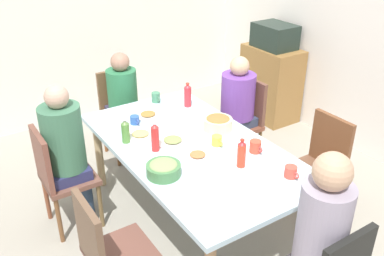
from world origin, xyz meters
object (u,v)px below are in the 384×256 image
object	(u,v)px
cup_1	(156,97)
bottle_0	(125,131)
bottle_3	(188,95)
bottle_2	(155,137)
chair_2	(243,118)
cup_4	(255,147)
chair_5	(58,174)
person_5	(66,146)
bowl_1	(218,123)
plate_1	(198,156)
chair_1	(121,108)
person_0	(319,236)
plate_2	(148,115)
cup_3	(217,141)
bowl_0	(164,169)
microwave	(275,36)
bottle_1	(242,154)
plate_3	(140,135)
person_1	(123,96)
cup_0	(291,172)
dining_table	(192,153)
cup_2	(135,120)
person_2	(237,102)
plate_0	(173,141)
chair_3	(108,250)
side_cabinet	(270,83)

from	to	relation	value
cup_1	bottle_0	size ratio (longest dim) A/B	0.57
bottle_3	bottle_2	bearing A→B (deg)	-49.15
chair_2	cup_4	distance (m)	1.06
chair_5	person_5	size ratio (longest dim) A/B	0.73
bowl_1	cup_1	xyz separation A→B (m)	(-0.78, -0.16, -0.01)
plate_1	chair_1	bearing A→B (deg)	177.58
plate_1	bottle_0	distance (m)	0.61
person_0	plate_2	distance (m)	1.93
plate_2	cup_3	bearing A→B (deg)	15.90
bowl_0	bottle_0	bearing A→B (deg)	-178.09
cup_4	microwave	distance (m)	2.20
cup_4	bowl_1	bearing A→B (deg)	-177.57
chair_1	person_5	size ratio (longest dim) A/B	0.73
chair_5	bottle_1	distance (m)	1.45
plate_3	person_1	bearing A→B (deg)	163.77
cup_1	microwave	world-z (taller)	microwave
plate_2	chair_1	bearing A→B (deg)	176.17
cup_0	cup_4	xyz separation A→B (m)	(-0.39, 0.02, 0.01)
bottle_1	plate_1	bearing A→B (deg)	-144.00
dining_table	cup_1	xyz separation A→B (m)	(-0.89, 0.16, 0.11)
bottle_3	bottle_1	bearing A→B (deg)	-12.34
bottle_1	cup_2	bearing A→B (deg)	-161.71
plate_2	cup_2	distance (m)	0.17
microwave	person_2	bearing A→B (deg)	-57.86
chair_1	plate_0	size ratio (longest dim) A/B	3.47
cup_2	microwave	world-z (taller)	microwave
cup_2	person_2	bearing A→B (deg)	85.72
plate_3	person_5	bearing A→B (deg)	-104.97
person_1	chair_5	xyz separation A→B (m)	(0.78, -0.93, -0.17)
chair_5	person_0	bearing A→B (deg)	27.53
dining_table	chair_3	distance (m)	1.06
chair_5	cup_1	size ratio (longest dim) A/B	7.85
plate_2	bottle_2	bearing A→B (deg)	-22.17
dining_table	person_5	bearing A→B (deg)	-120.66
chair_1	chair_2	bearing A→B (deg)	46.64
cup_3	cup_2	bearing A→B (deg)	-151.30
plate_3	plate_2	bearing A→B (deg)	142.84
cup_1	cup_4	world-z (taller)	same
cup_3	microwave	size ratio (longest dim) A/B	0.24
person_2	chair_3	size ratio (longest dim) A/B	1.29
side_cabinet	chair_1	bearing A→B (deg)	-95.94
cup_4	cup_2	bearing A→B (deg)	-149.05
plate_3	bottle_3	xyz separation A→B (m)	(-0.29, 0.64, 0.09)
person_1	plate_0	xyz separation A→B (m)	(1.17, -0.11, 0.06)
chair_1	bottle_3	bearing A→B (deg)	26.40
plate_2	plate_3	world-z (taller)	same
cup_4	bottle_3	xyz separation A→B (m)	(-0.99, 0.02, 0.06)
plate_2	cup_2	size ratio (longest dim) A/B	2.07
person_2	bottle_2	size ratio (longest dim) A/B	4.87
plate_3	bowl_0	distance (m)	0.60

